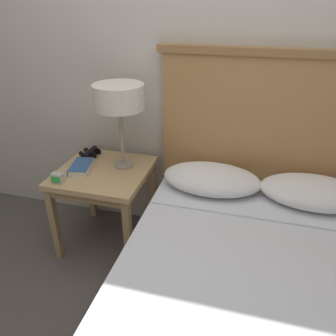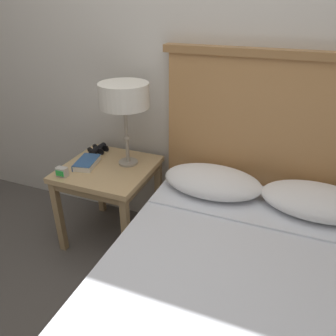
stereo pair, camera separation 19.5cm
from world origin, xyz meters
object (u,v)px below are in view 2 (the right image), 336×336
(book_on_nightstand, at_px, (87,163))
(binoculars_pair, at_px, (98,149))
(bed, at_px, (239,304))
(table_lamp, at_px, (124,97))
(nightstand, at_px, (109,177))
(alarm_clock, at_px, (62,172))

(book_on_nightstand, xyz_separation_m, binoculars_pair, (-0.05, 0.21, 0.00))
(bed, relative_size, table_lamp, 3.52)
(nightstand, distance_m, bed, 1.16)
(alarm_clock, bearing_deg, binoculars_pair, 88.37)
(nightstand, bearing_deg, bed, -28.38)
(table_lamp, bearing_deg, book_on_nightstand, -151.78)
(bed, xyz_separation_m, table_lamp, (-0.90, 0.64, 0.73))
(bed, height_order, table_lamp, bed)
(table_lamp, height_order, alarm_clock, table_lamp)
(table_lamp, xyz_separation_m, book_on_nightstand, (-0.24, -0.13, -0.44))
(nightstand, distance_m, book_on_nightstand, 0.17)
(table_lamp, bearing_deg, bed, -35.29)
(binoculars_pair, relative_size, alarm_clock, 2.30)
(nightstand, relative_size, alarm_clock, 8.29)
(book_on_nightstand, bearing_deg, bed, -23.91)
(table_lamp, distance_m, book_on_nightstand, 0.52)
(bed, bearing_deg, binoculars_pair, 148.85)
(table_lamp, height_order, book_on_nightstand, table_lamp)
(book_on_nightstand, bearing_deg, table_lamp, 28.22)
(alarm_clock, bearing_deg, bed, -15.03)
(binoculars_pair, distance_m, alarm_clock, 0.40)
(table_lamp, distance_m, alarm_clock, 0.61)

